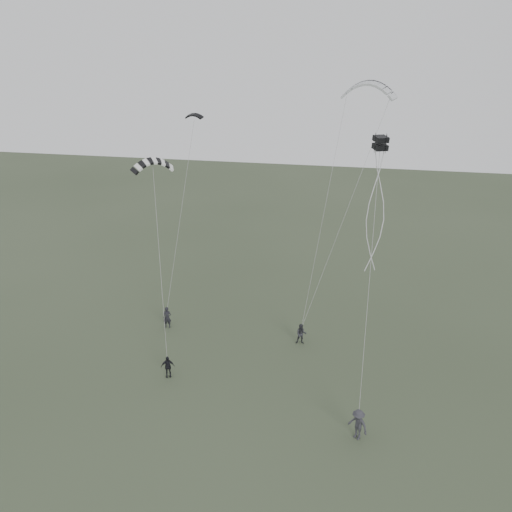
% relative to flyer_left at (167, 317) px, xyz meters
% --- Properties ---
extents(ground, '(140.00, 140.00, 0.00)m').
position_rel_flyer_left_xyz_m(ground, '(6.15, -6.48, -0.86)').
color(ground, '#38422D').
rests_on(ground, ground).
extents(flyer_left, '(0.68, 0.49, 1.71)m').
position_rel_flyer_left_xyz_m(flyer_left, '(0.00, 0.00, 0.00)').
color(flyer_left, black).
rests_on(flyer_left, ground).
extents(flyer_right, '(0.84, 0.69, 1.57)m').
position_rel_flyer_left_xyz_m(flyer_right, '(10.45, -0.14, -0.07)').
color(flyer_right, '#28282D').
rests_on(flyer_right, ground).
extents(flyer_center, '(0.97, 0.65, 1.52)m').
position_rel_flyer_left_xyz_m(flyer_center, '(2.41, -6.04, -0.09)').
color(flyer_center, black).
rests_on(flyer_center, ground).
extents(flyer_far, '(1.38, 1.24, 1.86)m').
position_rel_flyer_left_xyz_m(flyer_far, '(14.74, -9.21, 0.07)').
color(flyer_far, '#2D2D33').
rests_on(flyer_far, ground).
extents(kite_dark_small, '(1.49, 0.83, 0.59)m').
position_rel_flyer_left_xyz_m(kite_dark_small, '(0.99, 5.58, 14.63)').
color(kite_dark_small, black).
rests_on(kite_dark_small, flyer_left).
extents(kite_pale_large, '(4.25, 2.30, 1.82)m').
position_rel_flyer_left_xyz_m(kite_pale_large, '(13.83, 7.34, 16.95)').
color(kite_pale_large, '#B7B9BD').
rests_on(kite_pale_large, flyer_right).
extents(kite_striped, '(2.72, 2.50, 1.26)m').
position_rel_flyer_left_xyz_m(kite_striped, '(0.60, -1.85, 12.53)').
color(kite_striped, black).
rests_on(kite_striped, flyer_center).
extents(kite_box, '(0.99, 1.03, 0.83)m').
position_rel_flyer_left_xyz_m(kite_box, '(14.74, -2.67, 14.29)').
color(kite_box, black).
rests_on(kite_box, flyer_far).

